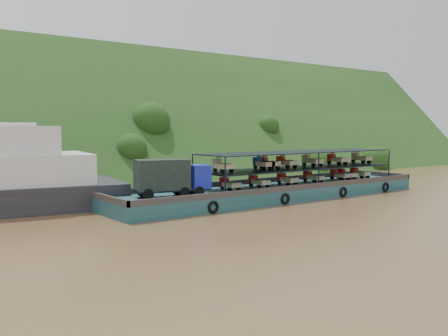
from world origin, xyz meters
TOP-DOWN VIEW (x-y plane):
  - ground at (0.00, 0.00)m, footprint 160.00×160.00m
  - hillside at (0.00, 36.00)m, footprint 140.00×39.60m
  - cargo_barge at (2.67, 1.76)m, footprint 35.00×7.18m

SIDE VIEW (x-z plane):
  - ground at x=0.00m, z-range 0.00..0.00m
  - hillside at x=0.00m, z-range -19.80..19.80m
  - cargo_barge at x=2.67m, z-range -1.17..3.37m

